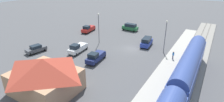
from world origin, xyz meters
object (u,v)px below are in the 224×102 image
object	(u,v)px
pickup_navy	(96,57)
sedan_charcoal	(36,49)
light_pole_near_platform	(166,33)
pedestrian_on_platform	(173,55)
station_building	(45,75)
pickup_red	(88,29)
suv_green	(130,27)
passenger_train	(175,100)
pickup_white	(78,48)
suv_blue	(147,42)
light_pole_lot_center	(99,25)

from	to	relation	value
pickup_navy	sedan_charcoal	bearing A→B (deg)	12.38
light_pole_near_platform	pickup_navy	bearing A→B (deg)	47.71
pedestrian_on_platform	station_building	bearing A→B (deg)	55.90
pickup_navy	light_pole_near_platform	distance (m)	16.28
pickup_red	suv_green	bearing A→B (deg)	-143.46
passenger_train	pedestrian_on_platform	world-z (taller)	passenger_train
pickup_red	light_pole_near_platform	world-z (taller)	light_pole_near_platform
pickup_white	light_pole_near_platform	distance (m)	20.02
pickup_navy	suv_blue	distance (m)	14.57
station_building	pickup_red	world-z (taller)	station_building
passenger_train	pickup_red	world-z (taller)	passenger_train
station_building	pickup_navy	xyz separation A→B (m)	(-0.52, -12.24, -1.86)
suv_green	light_pole_lot_center	xyz separation A→B (m)	(2.16, 14.12, 3.72)
light_pole_near_platform	light_pole_lot_center	bearing A→B (deg)	9.30
station_building	pickup_navy	world-z (taller)	station_building
pickup_white	light_pole_lot_center	xyz separation A→B (m)	(-0.90, -7.35, 3.84)
pickup_red	passenger_train	bearing A→B (deg)	142.81
light_pole_near_platform	suv_green	bearing A→B (deg)	-39.60
suv_blue	pickup_red	world-z (taller)	suv_blue
pedestrian_on_platform	suv_green	xyz separation A→B (m)	(16.74, -14.73, -0.13)
pickup_navy	suv_green	distance (m)	23.46
pickup_navy	pickup_red	xyz separation A→B (m)	(13.72, -15.45, 0.00)
pickup_navy	suv_blue	xyz separation A→B (m)	(-5.94, -13.30, 0.12)
station_building	light_pole_lot_center	size ratio (longest dim) A/B	1.30
pickup_white	pickup_red	size ratio (longest dim) A/B	0.99
pickup_red	light_pole_lot_center	distance (m)	11.16
pickup_white	suv_green	bearing A→B (deg)	-98.12
pickup_white	light_pole_lot_center	world-z (taller)	light_pole_lot_center
pickup_red	suv_blue	bearing A→B (deg)	173.77
light_pole_near_platform	light_pole_lot_center	world-z (taller)	light_pole_lot_center
pedestrian_on_platform	pickup_navy	distance (m)	15.98
pedestrian_on_platform	sedan_charcoal	size ratio (longest dim) A/B	0.36
pickup_navy	station_building	bearing A→B (deg)	87.56
station_building	pickup_red	bearing A→B (deg)	-64.51
pickup_red	suv_green	xyz separation A→B (m)	(-10.51, -7.79, 0.12)
sedan_charcoal	light_pole_lot_center	size ratio (longest dim) A/B	0.62
passenger_train	pickup_red	distance (m)	39.21
pedestrian_on_platform	suv_green	bearing A→B (deg)	-41.34
station_building	suv_green	xyz separation A→B (m)	(2.70, -35.47, -1.74)
pickup_red	light_pole_near_platform	xyz separation A→B (m)	(-24.40, 3.71, 3.65)
passenger_train	pedestrian_on_platform	distance (m)	17.26
pedestrian_on_platform	suv_blue	bearing A→B (deg)	-32.32
pickup_white	light_pole_lot_center	size ratio (longest dim) A/B	0.72
suv_green	sedan_charcoal	size ratio (longest dim) A/B	1.04
light_pole_lot_center	suv_blue	bearing A→B (deg)	-159.70
pedestrian_on_platform	light_pole_near_platform	world-z (taller)	light_pole_near_platform
pickup_red	light_pole_lot_center	world-z (taller)	light_pole_lot_center
pickup_red	light_pole_near_platform	distance (m)	24.95
pickup_white	light_pole_near_platform	xyz separation A→B (m)	(-16.96, -9.98, 3.65)
pedestrian_on_platform	pickup_white	xyz separation A→B (m)	(19.81, 6.75, -0.25)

